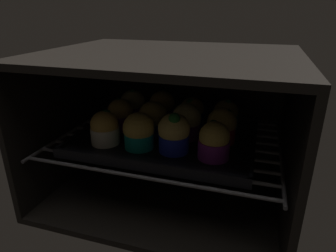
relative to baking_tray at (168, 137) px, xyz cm
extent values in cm
cube|color=black|center=(0.00, 0.70, -15.42)|extent=(59.00, 47.00, 1.50)
cube|color=black|center=(0.00, 0.70, 20.08)|extent=(59.00, 47.00, 1.50)
cube|color=black|center=(0.00, 23.45, 2.33)|extent=(59.00, 1.50, 34.00)
cube|color=black|center=(-28.75, 0.70, 2.33)|extent=(1.50, 47.00, 34.00)
cube|color=black|center=(28.75, 0.70, 2.33)|extent=(1.50, 47.00, 34.00)
cylinder|color=#4C494C|center=(0.00, -18.30, -1.07)|extent=(54.00, 0.80, 0.80)
cylinder|color=#4C494C|center=(0.00, -13.55, -1.07)|extent=(54.00, 0.80, 0.80)
cylinder|color=#4C494C|center=(0.00, -8.80, -1.07)|extent=(54.00, 0.80, 0.80)
cylinder|color=#4C494C|center=(0.00, -4.05, -1.07)|extent=(54.00, 0.80, 0.80)
cylinder|color=#4C494C|center=(0.00, 0.70, -1.07)|extent=(54.00, 0.80, 0.80)
cylinder|color=#4C494C|center=(0.00, 5.45, -1.07)|extent=(54.00, 0.80, 0.80)
cylinder|color=#4C494C|center=(0.00, 10.20, -1.07)|extent=(54.00, 0.80, 0.80)
cylinder|color=#4C494C|center=(0.00, 14.95, -1.07)|extent=(54.00, 0.80, 0.80)
cylinder|color=#4C494C|center=(0.00, 19.70, -1.07)|extent=(54.00, 0.80, 0.80)
cylinder|color=#4C494C|center=(-27.00, 0.70, -1.07)|extent=(0.80, 42.00, 0.80)
cylinder|color=#4C494C|center=(27.00, 0.70, -1.07)|extent=(0.80, 42.00, 0.80)
cube|color=black|center=(0.00, 0.00, -0.07)|extent=(42.60, 33.96, 1.20)
cube|color=black|center=(0.00, -16.58, 1.03)|extent=(42.60, 0.80, 1.00)
cube|color=black|center=(0.00, 16.58, 1.03)|extent=(42.60, 0.80, 1.00)
cube|color=black|center=(-20.90, 0.00, 1.03)|extent=(0.80, 33.96, 1.00)
cube|color=black|center=(20.90, 0.00, 1.03)|extent=(0.80, 33.96, 1.00)
cylinder|color=silver|center=(-12.60, -8.89, 2.51)|extent=(6.70, 6.70, 3.97)
sphere|color=gold|center=(-12.60, -8.89, 5.16)|extent=(6.47, 6.47, 6.47)
sphere|color=#19511E|center=(-12.44, -8.20, 7.37)|extent=(2.51, 2.51, 2.51)
cylinder|color=#0C8C84|center=(-4.10, -8.80, 2.51)|extent=(6.70, 6.70, 3.97)
sphere|color=gold|center=(-4.10, -8.80, 5.29)|extent=(7.15, 7.15, 7.15)
sphere|color=#1E6023|center=(-4.07, -8.88, 7.49)|extent=(2.34, 2.34, 2.34)
cylinder|color=#1928B7|center=(3.94, -8.24, 2.51)|extent=(6.70, 6.70, 3.97)
sphere|color=#DBBC60|center=(3.94, -8.24, 5.83)|extent=(7.04, 7.04, 7.04)
sphere|color=#1E6023|center=(4.41, -9.64, 8.76)|extent=(2.51, 2.51, 2.51)
cylinder|color=#7A238C|center=(12.82, -8.75, 2.51)|extent=(6.70, 6.70, 3.97)
sphere|color=gold|center=(12.82, -8.75, 5.43)|extent=(6.43, 6.43, 6.43)
sphere|color=#1E6023|center=(12.35, -7.54, 7.45)|extent=(2.21, 2.21, 2.21)
cylinder|color=#7A238C|center=(-13.08, 0.37, 2.51)|extent=(6.70, 6.70, 3.97)
sphere|color=gold|center=(-13.08, 0.37, 5.30)|extent=(6.69, 6.69, 6.69)
sphere|color=#28702D|center=(-13.38, 0.57, 7.67)|extent=(2.16, 2.16, 2.16)
cylinder|color=#1928B7|center=(-3.98, 0.05, 2.51)|extent=(6.70, 6.70, 3.97)
sphere|color=gold|center=(-3.98, 0.05, 5.15)|extent=(7.37, 7.37, 7.37)
sphere|color=#1E6023|center=(-4.36, -0.10, 7.42)|extent=(1.93, 1.93, 1.93)
cylinder|color=#7A238C|center=(4.66, 0.01, 2.51)|extent=(6.70, 6.70, 3.97)
sphere|color=#E0CC7A|center=(4.66, 0.01, 5.54)|extent=(7.19, 7.19, 7.19)
sphere|color=#19511E|center=(4.24, 1.07, 7.98)|extent=(1.90, 1.90, 1.90)
cylinder|color=red|center=(13.16, 0.11, 2.51)|extent=(6.70, 6.70, 3.97)
sphere|color=gold|center=(13.16, 0.11, 5.37)|extent=(7.03, 7.03, 7.03)
sphere|color=#19511E|center=(14.35, 0.06, 7.77)|extent=(1.84, 1.84, 1.84)
cylinder|color=#7A238C|center=(-13.20, 8.59, 2.51)|extent=(6.70, 6.70, 3.97)
sphere|color=#E0CC7A|center=(-13.20, 8.59, 5.34)|extent=(7.03, 7.03, 7.03)
sphere|color=#28702D|center=(-13.09, 8.37, 8.28)|extent=(1.85, 1.85, 1.85)
cylinder|color=#7A238C|center=(-4.50, 8.85, 2.51)|extent=(6.70, 6.70, 3.97)
sphere|color=gold|center=(-4.50, 8.85, 5.61)|extent=(7.12, 7.12, 7.12)
sphere|color=#19511E|center=(-3.98, 8.74, 7.72)|extent=(1.96, 1.96, 1.96)
cylinder|color=#1928B7|center=(4.16, 8.26, 2.51)|extent=(6.70, 6.70, 3.97)
sphere|color=gold|center=(4.16, 8.26, 5.05)|extent=(6.43, 6.43, 6.43)
sphere|color=#28702D|center=(3.82, 7.38, 6.98)|extent=(2.58, 2.58, 2.58)
cylinder|color=#0C8C84|center=(12.98, 9.02, 2.51)|extent=(6.70, 6.70, 3.97)
sphere|color=gold|center=(12.98, 9.02, 5.02)|extent=(6.41, 6.41, 6.41)
sphere|color=#28702D|center=(13.44, 8.61, 7.61)|extent=(1.85, 1.85, 1.85)
camera|label=1|loc=(20.43, -65.25, 30.18)|focal=31.69mm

